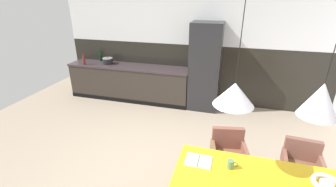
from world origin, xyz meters
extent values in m
plane|color=tan|center=(0.00, 0.00, 0.00)|extent=(8.52, 8.52, 0.00)
cube|color=black|center=(0.00, 2.81, 0.71)|extent=(6.55, 0.12, 1.43)
cube|color=silver|center=(0.00, 2.81, 2.14)|extent=(6.55, 0.12, 1.43)
cube|color=#322B24|center=(-1.58, 2.45, 0.42)|extent=(3.10, 0.60, 0.85)
cube|color=#392E31|center=(-1.58, 2.45, 0.87)|extent=(3.13, 0.63, 0.04)
cube|color=black|center=(-1.58, 2.14, 0.05)|extent=(3.10, 0.01, 0.10)
cube|color=#232326|center=(0.33, 2.45, 1.00)|extent=(0.68, 0.60, 2.00)
cube|color=yellow|center=(1.32, -0.62, 0.72)|extent=(1.80, 0.78, 0.03)
cylinder|color=gold|center=(0.46, -0.27, 0.35)|extent=(0.04, 0.04, 0.71)
cube|color=brown|center=(1.95, 0.12, 0.39)|extent=(0.51, 0.50, 0.06)
cube|color=brown|center=(1.96, 0.32, 0.58)|extent=(0.46, 0.12, 0.32)
cube|color=brown|center=(2.16, 0.10, 0.49)|extent=(0.08, 0.42, 0.14)
cube|color=brown|center=(1.73, 0.13, 0.49)|extent=(0.08, 0.42, 0.14)
cylinder|color=black|center=(2.16, 0.29, 0.18)|extent=(0.02, 0.02, 0.36)
cylinder|color=black|center=(1.76, 0.32, 0.18)|extent=(0.02, 0.02, 0.36)
cube|color=brown|center=(1.00, 0.11, 0.40)|extent=(0.56, 0.54, 0.06)
cube|color=brown|center=(0.97, 0.30, 0.60)|extent=(0.46, 0.16, 0.33)
cube|color=brown|center=(1.22, 0.15, 0.50)|extent=(0.13, 0.42, 0.14)
cube|color=brown|center=(0.79, 0.07, 0.50)|extent=(0.13, 0.42, 0.14)
cylinder|color=black|center=(1.24, -0.04, 0.18)|extent=(0.02, 0.02, 0.37)
cylinder|color=black|center=(0.84, -0.12, 0.18)|extent=(0.02, 0.02, 0.37)
cylinder|color=black|center=(1.16, 0.33, 0.18)|extent=(0.02, 0.02, 0.37)
cylinder|color=black|center=(0.77, 0.26, 0.18)|extent=(0.02, 0.02, 0.37)
cylinder|color=black|center=(1.20, 0.15, 0.01)|extent=(0.09, 0.41, 0.02)
cylinder|color=black|center=(0.81, 0.07, 0.01)|extent=(0.09, 0.41, 0.02)
cylinder|color=silver|center=(1.95, -0.57, 0.77)|extent=(0.13, 0.13, 0.07)
torus|color=silver|center=(1.95, -0.57, 0.80)|extent=(0.29, 0.29, 0.05)
cube|color=white|center=(0.58, -0.51, 0.74)|extent=(0.15, 0.24, 0.01)
cube|color=white|center=(0.73, -0.51, 0.74)|extent=(0.15, 0.24, 0.01)
cube|color=#4C7F4C|center=(0.65, -0.51, 0.75)|extent=(0.01, 0.24, 0.00)
cylinder|color=#5B8456|center=(1.01, -0.52, 0.79)|extent=(0.07, 0.07, 0.10)
torus|color=#5B8456|center=(1.06, -0.52, 0.79)|extent=(0.07, 0.01, 0.07)
cylinder|color=black|center=(-2.16, 2.46, 0.96)|extent=(0.25, 0.25, 0.14)
cylinder|color=gray|center=(-2.16, 2.46, 1.03)|extent=(0.25, 0.25, 0.01)
sphere|color=black|center=(-2.16, 2.46, 1.05)|extent=(0.02, 0.02, 0.02)
cylinder|color=#0F3319|center=(-2.49, 2.67, 1.01)|extent=(0.06, 0.06, 0.25)
cylinder|color=#0F3319|center=(-2.49, 2.67, 1.17)|extent=(0.02, 0.02, 0.06)
cylinder|color=maroon|center=(-2.71, 2.25, 0.99)|extent=(0.06, 0.06, 0.21)
cylinder|color=maroon|center=(-2.71, 2.25, 1.13)|extent=(0.03, 0.03, 0.06)
cylinder|color=black|center=(0.96, -0.58, 2.29)|extent=(0.01, 0.01, 1.03)
cone|color=silver|center=(0.96, -0.58, 1.66)|extent=(0.39, 0.39, 0.23)
cone|color=silver|center=(1.68, -0.59, 1.69)|extent=(0.33, 0.33, 0.32)
camera|label=1|loc=(0.90, -2.72, 2.54)|focal=24.93mm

